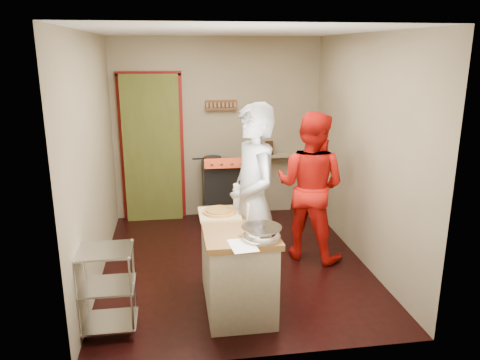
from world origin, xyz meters
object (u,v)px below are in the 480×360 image
wire_shelving (107,287)px  person_red (310,186)px  person_stripe (253,203)px  island (237,262)px  stove (224,191)px

wire_shelving → person_red: bearing=30.4°
person_stripe → person_red: bearing=120.9°
wire_shelving → person_red: (2.19, 1.29, 0.44)m
island → person_stripe: bearing=47.2°
stove → person_red: (0.86, -1.34, 0.43)m
island → wire_shelving: bearing=-165.8°
stove → person_red: person_red is taller
stove → island: size_ratio=0.82×
wire_shelving → island: bearing=14.2°
stove → person_stripe: person_stripe is taller
stove → person_stripe: 2.19m
wire_shelving → stove: bearing=63.1°
person_red → wire_shelving: bearing=67.8°
stove → person_red: bearing=-57.2°
stove → wire_shelving: size_ratio=1.26×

